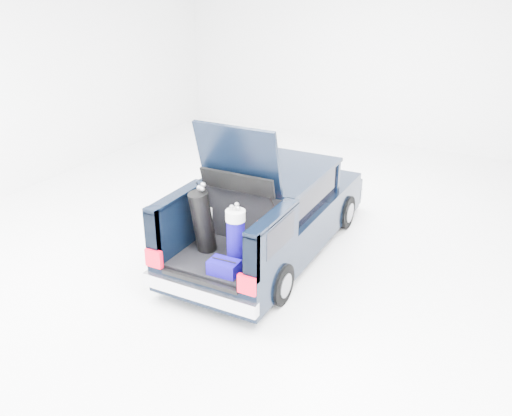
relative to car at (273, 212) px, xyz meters
The scene contains 6 objects.
ground 0.68m from the car, 90.00° to the right, with size 14.00×14.00×0.00m, color white.
car is the anchor object (origin of this frame).
red_suitcase 1.34m from the car, 67.98° to the right, with size 0.36×0.29×0.51m.
black_golf_bag 1.65m from the car, 103.38° to the right, with size 0.42×0.49×1.06m.
blue_golf_bag 1.71m from the car, 81.87° to the right, with size 0.30×0.30×0.92m.
blue_duffel 2.00m from the car, 83.30° to the right, with size 0.42×0.29×0.22m.
Camera 1 is at (3.58, -7.34, 4.43)m, focal length 38.00 mm.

